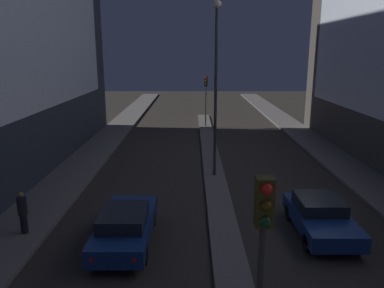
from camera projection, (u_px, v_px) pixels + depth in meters
The scene contains 7 objects.
median_strip at pixel (213, 166), 22.77m from camera, with size 1.16×38.03×0.14m.
traffic_light_near at pixel (263, 243), 6.66m from camera, with size 0.32×0.42×4.60m.
traffic_light_mid at pixel (206, 90), 34.10m from camera, with size 0.32×0.42×4.60m.
street_lamp at pixel (216, 71), 19.60m from camera, with size 0.45×0.45×9.27m.
car_left_lane at pixel (126, 225), 13.53m from camera, with size 1.87×4.62×1.42m.
car_right_lane at pixel (321, 216), 14.34m from camera, with size 1.94×4.15×1.37m.
pedestrian_on_left_sidewalk at pixel (23, 212), 13.97m from camera, with size 0.35×0.35×1.64m.
Camera 1 is at (-1.26, -1.77, 6.83)m, focal length 35.00 mm.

